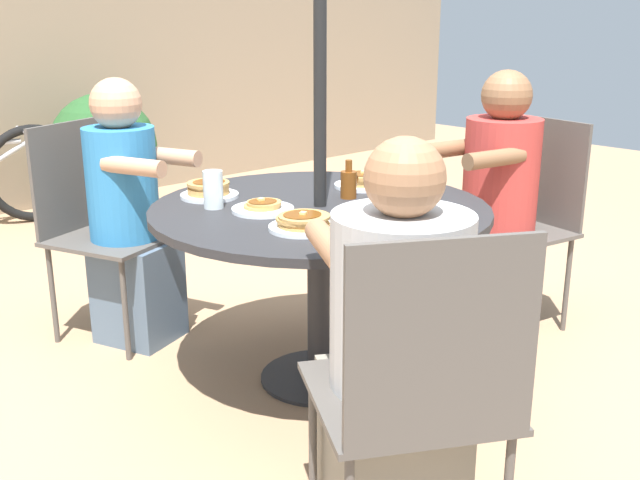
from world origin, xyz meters
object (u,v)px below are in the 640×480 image
object	(u,v)px
patio_chair_north	(97,217)
diner_south	(494,215)
patio_table	(320,230)
potted_shrub	(104,149)
pancake_plate_c	(263,207)
coffee_cup	(413,183)
pancake_plate_b	(209,190)
drinking_glass_a	(213,189)
pancake_plate_d	(303,223)
diner_north	(129,221)
diner_east	(395,364)
patio_chair_east	(420,385)
patio_chair_south	(523,211)
pancake_plate_a	(362,181)
syrup_bottle	(349,183)

from	to	relation	value
patio_chair_north	diner_south	distance (m)	1.76
patio_table	potted_shrub	xyz separation A→B (m)	(0.59, 2.88, -0.14)
diner_south	pancake_plate_c	size ratio (longest dim) A/B	5.19
diner_south	coffee_cup	xyz separation A→B (m)	(-0.54, 0.02, 0.22)
pancake_plate_c	pancake_plate_b	bearing A→B (deg)	93.53
drinking_glass_a	patio_table	bearing A→B (deg)	-38.28
coffee_cup	drinking_glass_a	size ratio (longest dim) A/B	0.78
patio_table	pancake_plate_d	bearing A→B (deg)	-142.89
diner_north	coffee_cup	distance (m)	1.24
patio_chair_north	potted_shrub	size ratio (longest dim) A/B	1.09
diner_south	diner_east	bearing A→B (deg)	124.92
patio_chair_north	coffee_cup	bearing A→B (deg)	101.98
drinking_glass_a	potted_shrub	size ratio (longest dim) A/B	0.16
patio_chair_east	pancake_plate_d	distance (m)	0.84
diner_north	pancake_plate_d	size ratio (longest dim) A/B	5.08
pancake_plate_c	drinking_glass_a	size ratio (longest dim) A/B	1.63
pancake_plate_b	coffee_cup	bearing A→B (deg)	-42.11
diner_north	patio_chair_south	world-z (taller)	diner_north
patio_chair_south	pancake_plate_c	distance (m)	1.33
patio_chair_north	potted_shrub	world-z (taller)	patio_chair_north
patio_table	pancake_plate_d	xyz separation A→B (m)	(-0.26, -0.20, 0.12)
coffee_cup	patio_chair_east	bearing A→B (deg)	-138.31
diner_east	pancake_plate_b	world-z (taller)	diner_east
diner_south	diner_north	bearing A→B (deg)	60.54
pancake_plate_d	patio_chair_east	bearing A→B (deg)	-111.13
diner_north	diner_east	bearing A→B (deg)	64.50
diner_south	pancake_plate_a	xyz separation A→B (m)	(-0.57, 0.27, 0.19)
patio_table	pancake_plate_a	distance (m)	0.38
diner_east	diner_south	bearing A→B (deg)	54.92
syrup_bottle	diner_north	bearing A→B (deg)	120.61
patio_chair_north	diner_south	size ratio (longest dim) A/B	0.81
pancake_plate_a	pancake_plate_b	size ratio (longest dim) A/B	1.00
diner_north	diner_south	world-z (taller)	diner_south
diner_north	coffee_cup	bearing A→B (deg)	103.78
patio_chair_east	coffee_cup	xyz separation A→B (m)	(0.92, 0.82, 0.23)
patio_table	syrup_bottle	distance (m)	0.23
pancake_plate_d	coffee_cup	distance (m)	0.63
pancake_plate_a	drinking_glass_a	bearing A→B (deg)	168.54
patio_table	patio_chair_north	world-z (taller)	patio_chair_north
pancake_plate_c	pancake_plate_d	world-z (taller)	pancake_plate_d
patio_chair_east	pancake_plate_a	distance (m)	1.40
patio_table	diner_north	distance (m)	0.92
diner_north	coffee_cup	world-z (taller)	diner_north
diner_south	pancake_plate_a	world-z (taller)	diner_south
patio_table	patio_chair_south	bearing A→B (deg)	-10.05
pancake_plate_d	potted_shrub	world-z (taller)	potted_shrub
coffee_cup	pancake_plate_c	bearing A→B (deg)	158.85
patio_table	diner_south	bearing A→B (deg)	-10.05
pancake_plate_c	patio_chair_east	bearing A→B (deg)	-108.44
pancake_plate_c	pancake_plate_a	bearing A→B (deg)	3.22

